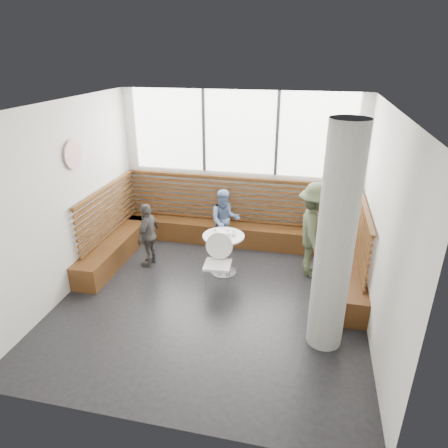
% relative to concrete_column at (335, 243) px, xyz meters
% --- Properties ---
extents(room, '(5.00, 5.00, 3.20)m').
position_rel_concrete_column_xyz_m(room, '(-1.85, 0.60, 0.00)').
color(room, silver).
rests_on(room, ground).
extents(booth, '(5.00, 2.50, 1.44)m').
position_rel_concrete_column_xyz_m(booth, '(-1.85, 2.37, -1.19)').
color(booth, '#462811').
rests_on(booth, ground).
extents(concrete_column, '(0.50, 0.50, 3.20)m').
position_rel_concrete_column_xyz_m(concrete_column, '(0.00, 0.00, 0.00)').
color(concrete_column, gray).
rests_on(concrete_column, ground).
extents(wall_art, '(0.03, 0.50, 0.50)m').
position_rel_concrete_column_xyz_m(wall_art, '(-4.31, 1.00, 0.70)').
color(wall_art, white).
rests_on(wall_art, room).
extents(cafe_table, '(0.77, 0.77, 0.79)m').
position_rel_concrete_column_xyz_m(cafe_table, '(-1.85, 1.56, -1.03)').
color(cafe_table, silver).
rests_on(cafe_table, ground).
extents(cafe_chair, '(0.48, 0.47, 1.00)m').
position_rel_concrete_column_xyz_m(cafe_chair, '(-1.83, 1.07, -1.01)').
color(cafe_chair, white).
rests_on(cafe_chair, ground).
extents(adult_man, '(0.79, 1.23, 1.79)m').
position_rel_concrete_column_xyz_m(adult_man, '(-0.23, 1.90, -0.70)').
color(adult_man, '#414C32').
rests_on(adult_man, ground).
extents(child_back, '(0.77, 0.69, 1.32)m').
position_rel_concrete_column_xyz_m(child_back, '(-2.04, 2.54, -0.94)').
color(child_back, '#6782B3').
rests_on(child_back, ground).
extents(child_left, '(0.38, 0.77, 1.27)m').
position_rel_concrete_column_xyz_m(child_left, '(-3.34, 1.59, -0.96)').
color(child_left, '#4E4A47').
rests_on(child_left, ground).
extents(plate_near, '(0.21, 0.21, 0.01)m').
position_rel_concrete_column_xyz_m(plate_near, '(-1.96, 1.71, -0.80)').
color(plate_near, white).
rests_on(plate_near, cafe_table).
extents(plate_far, '(0.22, 0.22, 0.02)m').
position_rel_concrete_column_xyz_m(plate_far, '(-1.81, 1.71, -0.80)').
color(plate_far, white).
rests_on(plate_far, cafe_table).
extents(glass_left, '(0.07, 0.07, 0.11)m').
position_rel_concrete_column_xyz_m(glass_left, '(-1.99, 1.51, -0.76)').
color(glass_left, white).
rests_on(glass_left, cafe_table).
extents(glass_mid, '(0.07, 0.07, 0.11)m').
position_rel_concrete_column_xyz_m(glass_mid, '(-1.76, 1.55, -0.75)').
color(glass_mid, white).
rests_on(glass_mid, cafe_table).
extents(glass_right, '(0.07, 0.07, 0.10)m').
position_rel_concrete_column_xyz_m(glass_right, '(-1.66, 1.59, -0.76)').
color(glass_right, white).
rests_on(glass_right, cafe_table).
extents(menu_card, '(0.20, 0.14, 0.00)m').
position_rel_concrete_column_xyz_m(menu_card, '(-1.80, 1.37, -0.81)').
color(menu_card, '#A5C64C').
rests_on(menu_card, cafe_table).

